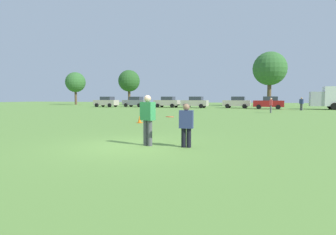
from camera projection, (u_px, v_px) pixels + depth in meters
name	position (u px, v px, depth m)	size (l,w,h in m)	color
ground_plane	(132.00, 146.00, 9.71)	(170.63, 170.63, 0.00)	#608C3D
player_thrower	(148.00, 117.00, 9.78)	(0.54, 0.41, 1.75)	#4C4C51
player_defender	(186.00, 123.00, 9.45)	(0.48, 0.31, 1.47)	black
frisbee	(170.00, 117.00, 9.29)	(0.27, 0.27, 0.05)	#E54C33
traffic_cone	(140.00, 119.00, 18.59)	(0.32, 0.32, 0.48)	#D8590C
parked_car_near_left	(106.00, 102.00, 49.70)	(4.26, 2.33, 1.82)	#B7AD99
parked_car_mid_left	(135.00, 102.00, 50.05)	(4.26, 2.33, 1.82)	slate
parked_car_center	(167.00, 102.00, 47.60)	(4.26, 2.33, 1.82)	#B7AD99
parked_car_mid_right	(195.00, 102.00, 45.59)	(4.26, 2.33, 1.82)	#B7AD99
parked_car_near_right	(237.00, 102.00, 44.70)	(4.26, 2.33, 1.82)	#B7AD99
parked_car_far_right	(269.00, 103.00, 41.07)	(4.26, 2.33, 1.82)	maroon
bystander_sideline_watcher	(301.00, 103.00, 36.70)	(0.54, 0.48, 1.69)	#4C4C51
bystander_far_jogger	(271.00, 104.00, 30.54)	(0.32, 0.48, 1.64)	#4C4C51
tree_west_oak	(75.00, 82.00, 66.41)	(4.68, 4.68, 7.60)	brown
tree_west_maple	(129.00, 81.00, 62.23)	(4.74, 4.74, 7.70)	brown
tree_center_elm	(270.00, 69.00, 54.53)	(6.44, 6.44, 10.47)	brown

